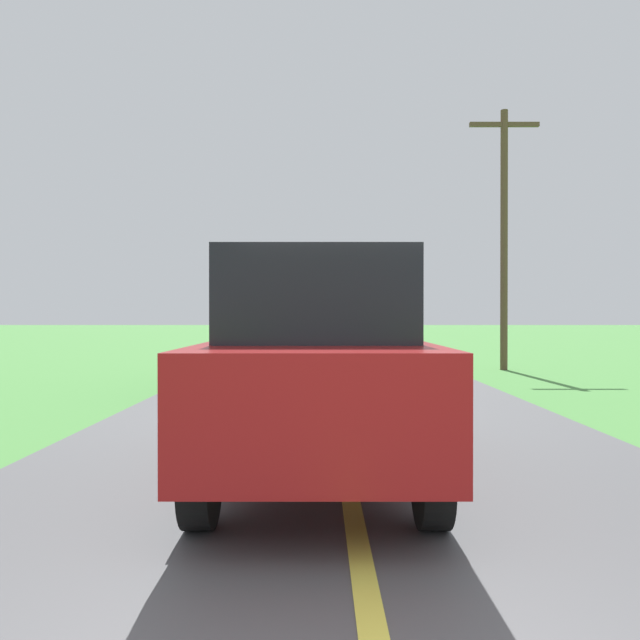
% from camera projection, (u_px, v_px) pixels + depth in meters
% --- Properties ---
extents(banana_truck_near, '(2.38, 5.82, 2.80)m').
position_uv_depth(banana_truck_near, '(300.00, 317.00, 13.47)').
color(banana_truck_near, '#2D2D30').
rests_on(banana_truck_near, road_surface).
extents(utility_pole_roadside, '(1.93, 0.20, 7.21)m').
position_uv_depth(utility_pole_roadside, '(506.00, 230.00, 16.88)').
color(utility_pole_roadside, brown).
rests_on(utility_pole_roadside, ground).
extents(following_car, '(1.74, 4.10, 1.92)m').
position_uv_depth(following_car, '(319.00, 365.00, 5.27)').
color(following_car, maroon).
rests_on(following_car, road_surface).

